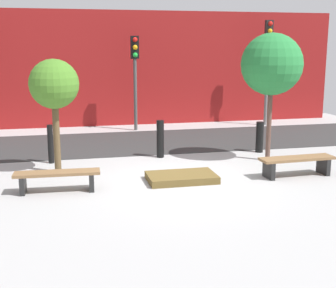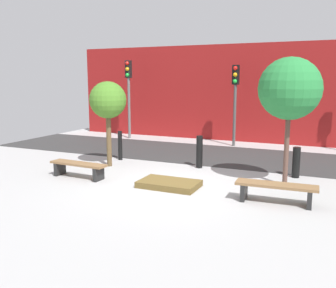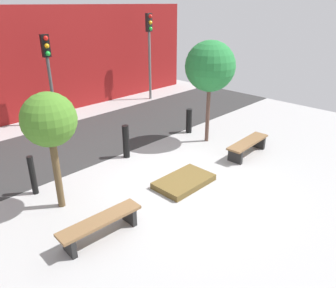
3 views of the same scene
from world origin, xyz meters
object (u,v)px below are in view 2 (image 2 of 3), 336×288
(bollard_center, at_px, (296,162))
(planter_bed, at_px, (169,184))
(tree_behind_left_bench, at_px, (108,101))
(bench_right, at_px, (276,189))
(traffic_light_west, at_px, (129,85))
(traffic_light_mid_west, at_px, (235,90))
(tree_behind_right_bench, at_px, (290,89))
(bollard_left, at_px, (199,152))
(bench_left, at_px, (78,167))
(bollard_far_left, at_px, (120,145))

(bollard_center, bearing_deg, planter_bed, -141.00)
(tree_behind_left_bench, bearing_deg, bench_right, -16.29)
(tree_behind_left_bench, xyz_separation_m, traffic_light_west, (-2.28, 5.22, 0.41))
(bollard_center, bearing_deg, bench_right, -93.98)
(tree_behind_left_bench, relative_size, traffic_light_mid_west, 0.81)
(bollard_center, height_order, traffic_light_west, traffic_light_west)
(tree_behind_right_bench, height_order, bollard_left, tree_behind_right_bench)
(bench_left, bearing_deg, tree_behind_left_bench, 92.65)
(planter_bed, bearing_deg, tree_behind_left_bench, 152.96)
(bench_left, xyz_separation_m, planter_bed, (2.69, 0.20, -0.23))
(bench_right, height_order, tree_behind_left_bench, tree_behind_left_bench)
(bench_right, xyz_separation_m, tree_behind_left_bench, (-5.39, 1.57, 1.74))
(tree_behind_left_bench, distance_m, traffic_light_mid_west, 5.88)
(bollard_far_left, bearing_deg, tree_behind_right_bench, -9.67)
(planter_bed, xyz_separation_m, traffic_light_mid_west, (0.00, 6.60, 2.21))
(bollard_left, relative_size, traffic_light_mid_west, 0.31)
(planter_bed, distance_m, traffic_light_west, 8.60)
(bench_right, xyz_separation_m, bollard_left, (-2.69, 2.52, 0.18))
(bollard_left, bearing_deg, bench_left, -136.87)
(bollard_far_left, distance_m, traffic_light_mid_west, 5.45)
(tree_behind_right_bench, bearing_deg, traffic_light_west, 145.74)
(tree_behind_right_bench, height_order, bollard_center, tree_behind_right_bench)
(bollard_center, bearing_deg, traffic_light_west, 151.41)
(planter_bed, relative_size, traffic_light_west, 0.42)
(tree_behind_right_bench, xyz_separation_m, bollard_center, (0.18, 0.95, -2.06))
(bollard_far_left, bearing_deg, traffic_light_mid_west, 56.14)
(bollard_center, bearing_deg, bollard_left, 180.00)
(tree_behind_left_bench, bearing_deg, traffic_light_west, 113.61)
(bench_left, relative_size, bollard_far_left, 1.76)
(bollard_far_left, relative_size, bollard_center, 1.15)
(bollard_left, distance_m, traffic_light_west, 6.85)
(bollard_far_left, relative_size, bollard_left, 0.98)
(bench_right, xyz_separation_m, tree_behind_right_bench, (0.00, 1.57, 2.16))
(bollard_left, distance_m, traffic_light_mid_west, 4.63)
(bench_right, xyz_separation_m, bollard_far_left, (-5.56, 2.52, 0.17))
(planter_bed, bearing_deg, bench_left, -175.75)
(bollard_center, xyz_separation_m, traffic_light_mid_west, (-2.87, 4.27, 1.86))
(bollard_center, distance_m, traffic_light_mid_west, 5.47)
(tree_behind_left_bench, bearing_deg, bollard_center, 9.67)
(bollard_far_left, xyz_separation_m, traffic_light_mid_west, (2.87, 4.27, 1.80))
(planter_bed, height_order, bollard_center, bollard_center)
(tree_behind_right_bench, height_order, bollard_far_left, tree_behind_right_bench)
(bench_left, height_order, planter_bed, bench_left)
(bench_left, distance_m, bollard_center, 6.11)
(traffic_light_west, bearing_deg, bollard_far_left, -63.76)
(bench_left, xyz_separation_m, traffic_light_west, (-2.28, 6.80, 2.16))
(bench_right, height_order, bollard_far_left, bollard_far_left)
(bench_left, distance_m, bench_right, 5.39)
(bench_left, distance_m, tree_behind_right_bench, 6.02)
(bench_left, bearing_deg, traffic_light_west, 111.22)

